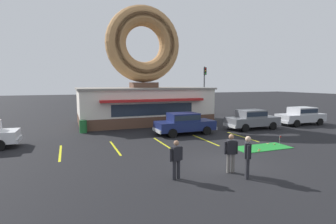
{
  "coord_description": "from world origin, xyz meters",
  "views": [
    {
      "loc": [
        -6.82,
        -10.22,
        3.83
      ],
      "look_at": [
        -0.96,
        5.0,
        2.0
      ],
      "focal_mm": 28.0,
      "sensor_mm": 36.0,
      "label": 1
    }
  ],
  "objects_px": {
    "putting_flag_pin": "(280,138)",
    "car_grey": "(252,119)",
    "car_silver": "(301,115)",
    "trash_bin": "(83,126)",
    "golf_ball": "(258,148)",
    "pedestrian_blue_sweater_man": "(231,151)",
    "traffic_light_pole": "(204,84)",
    "pedestrian_leather_jacket_man": "(176,158)",
    "car_navy": "(184,123)",
    "pedestrian_hooded_kid": "(248,155)"
  },
  "relations": [
    {
      "from": "putting_flag_pin",
      "to": "car_grey",
      "type": "height_order",
      "value": "car_grey"
    },
    {
      "from": "car_silver",
      "to": "trash_bin",
      "type": "height_order",
      "value": "car_silver"
    },
    {
      "from": "car_silver",
      "to": "trash_bin",
      "type": "bearing_deg",
      "value": 170.77
    },
    {
      "from": "golf_ball",
      "to": "pedestrian_blue_sweater_man",
      "type": "distance_m",
      "value": 4.81
    },
    {
      "from": "car_grey",
      "to": "traffic_light_pole",
      "type": "relative_size",
      "value": 0.79
    },
    {
      "from": "car_grey",
      "to": "pedestrian_leather_jacket_man",
      "type": "xyz_separation_m",
      "value": [
        -10.27,
        -8.24,
        -0.01
      ]
    },
    {
      "from": "golf_ball",
      "to": "car_navy",
      "type": "height_order",
      "value": "car_navy"
    },
    {
      "from": "pedestrian_hooded_kid",
      "to": "car_navy",
      "type": "bearing_deg",
      "value": 81.07
    },
    {
      "from": "car_grey",
      "to": "traffic_light_pole",
      "type": "bearing_deg",
      "value": 81.32
    },
    {
      "from": "golf_ball",
      "to": "pedestrian_blue_sweater_man",
      "type": "bearing_deg",
      "value": -143.87
    },
    {
      "from": "golf_ball",
      "to": "traffic_light_pole",
      "type": "distance_m",
      "value": 18.09
    },
    {
      "from": "car_grey",
      "to": "traffic_light_pole",
      "type": "distance_m",
      "value": 11.69
    },
    {
      "from": "car_grey",
      "to": "trash_bin",
      "type": "xyz_separation_m",
      "value": [
        -13.15,
        3.3,
        -0.37
      ]
    },
    {
      "from": "car_navy",
      "to": "pedestrian_blue_sweater_man",
      "type": "relative_size",
      "value": 2.75
    },
    {
      "from": "pedestrian_leather_jacket_man",
      "to": "trash_bin",
      "type": "relative_size",
      "value": 1.62
    },
    {
      "from": "car_navy",
      "to": "car_silver",
      "type": "xyz_separation_m",
      "value": [
        11.83,
        0.21,
        0.0
      ]
    },
    {
      "from": "golf_ball",
      "to": "car_silver",
      "type": "distance_m",
      "value": 11.31
    },
    {
      "from": "car_navy",
      "to": "traffic_light_pole",
      "type": "distance_m",
      "value": 13.95
    },
    {
      "from": "golf_ball",
      "to": "car_navy",
      "type": "xyz_separation_m",
      "value": [
        -2.16,
        5.59,
        0.82
      ]
    },
    {
      "from": "pedestrian_leather_jacket_man",
      "to": "traffic_light_pole",
      "type": "bearing_deg",
      "value": 58.38
    },
    {
      "from": "golf_ball",
      "to": "putting_flag_pin",
      "type": "xyz_separation_m",
      "value": [
        1.9,
        0.32,
        0.39
      ]
    },
    {
      "from": "car_navy",
      "to": "trash_bin",
      "type": "height_order",
      "value": "car_navy"
    },
    {
      "from": "car_navy",
      "to": "traffic_light_pole",
      "type": "relative_size",
      "value": 0.79
    },
    {
      "from": "golf_ball",
      "to": "car_grey",
      "type": "bearing_deg",
      "value": 54.5
    },
    {
      "from": "pedestrian_leather_jacket_man",
      "to": "car_navy",
      "type": "bearing_deg",
      "value": 63.42
    },
    {
      "from": "putting_flag_pin",
      "to": "car_navy",
      "type": "xyz_separation_m",
      "value": [
        -4.06,
        5.28,
        0.43
      ]
    },
    {
      "from": "car_navy",
      "to": "traffic_light_pole",
      "type": "height_order",
      "value": "traffic_light_pole"
    },
    {
      "from": "putting_flag_pin",
      "to": "pedestrian_leather_jacket_man",
      "type": "bearing_deg",
      "value": -159.92
    },
    {
      "from": "pedestrian_hooded_kid",
      "to": "pedestrian_leather_jacket_man",
      "type": "bearing_deg",
      "value": 160.94
    },
    {
      "from": "car_silver",
      "to": "traffic_light_pole",
      "type": "xyz_separation_m",
      "value": [
        -3.98,
        10.97,
        2.84
      ]
    },
    {
      "from": "car_grey",
      "to": "car_navy",
      "type": "height_order",
      "value": "same"
    },
    {
      "from": "putting_flag_pin",
      "to": "traffic_light_pole",
      "type": "bearing_deg",
      "value": 77.07
    },
    {
      "from": "golf_ball",
      "to": "pedestrian_leather_jacket_man",
      "type": "relative_size",
      "value": 0.03
    },
    {
      "from": "putting_flag_pin",
      "to": "pedestrian_leather_jacket_man",
      "type": "xyz_separation_m",
      "value": [
        -8.2,
        -3.0,
        0.43
      ]
    },
    {
      "from": "car_navy",
      "to": "car_silver",
      "type": "relative_size",
      "value": 1.0
    },
    {
      "from": "putting_flag_pin",
      "to": "car_silver",
      "type": "bearing_deg",
      "value": 35.24
    },
    {
      "from": "golf_ball",
      "to": "putting_flag_pin",
      "type": "relative_size",
      "value": 0.08
    },
    {
      "from": "putting_flag_pin",
      "to": "pedestrian_leather_jacket_man",
      "type": "distance_m",
      "value": 8.74
    },
    {
      "from": "trash_bin",
      "to": "car_grey",
      "type": "bearing_deg",
      "value": -14.1
    },
    {
      "from": "car_silver",
      "to": "car_navy",
      "type": "bearing_deg",
      "value": -178.98
    },
    {
      "from": "car_grey",
      "to": "pedestrian_blue_sweater_man",
      "type": "height_order",
      "value": "pedestrian_blue_sweater_man"
    },
    {
      "from": "traffic_light_pole",
      "to": "car_navy",
      "type": "bearing_deg",
      "value": -125.03
    },
    {
      "from": "pedestrian_hooded_kid",
      "to": "pedestrian_leather_jacket_man",
      "type": "height_order",
      "value": "pedestrian_hooded_kid"
    },
    {
      "from": "golf_ball",
      "to": "pedestrian_blue_sweater_man",
      "type": "relative_size",
      "value": 0.03
    },
    {
      "from": "putting_flag_pin",
      "to": "pedestrian_blue_sweater_man",
      "type": "height_order",
      "value": "pedestrian_blue_sweater_man"
    },
    {
      "from": "putting_flag_pin",
      "to": "car_grey",
      "type": "distance_m",
      "value": 5.65
    },
    {
      "from": "traffic_light_pole",
      "to": "car_grey",
      "type": "bearing_deg",
      "value": -98.68
    },
    {
      "from": "trash_bin",
      "to": "traffic_light_pole",
      "type": "distance_m",
      "value": 17.14
    },
    {
      "from": "traffic_light_pole",
      "to": "pedestrian_hooded_kid",
      "type": "bearing_deg",
      "value": -114.49
    },
    {
      "from": "car_silver",
      "to": "traffic_light_pole",
      "type": "relative_size",
      "value": 0.79
    }
  ]
}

